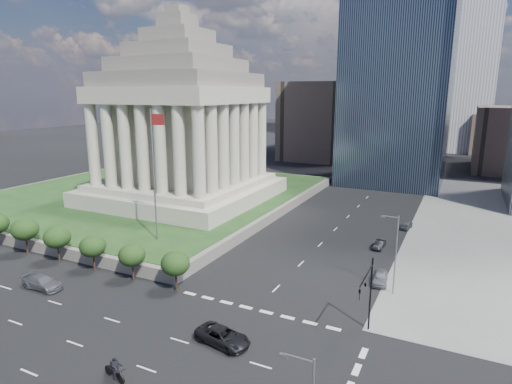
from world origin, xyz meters
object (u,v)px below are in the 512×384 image
Objects in this scene: street_lamp_north at (395,250)px; motorcycle_trail at (114,368)px; parked_sedan_far at (406,225)px; traffic_signal_ne at (367,290)px; parked_sedan_mid at (379,245)px; flagpole at (154,168)px; parked_sedan_near at (380,278)px; suv_grey at (42,282)px; war_memorial at (181,107)px; pickup_truck at (223,336)px.

street_lamp_north is 33.47m from motorcycle_trail.
motorcycle_trail is (-17.00, -55.16, 0.41)m from parked_sedan_far.
traffic_signal_ne is 2.11× the size of parked_sedan_mid.
parked_sedan_far is at bearing 91.46° from traffic_signal_ne.
flagpole is at bearing -178.37° from street_lamp_north.
parked_sedan_far is (2.50, 12.50, 0.03)m from parked_sedan_mid.
suv_grey is at bearing -158.57° from parked_sedan_near.
parked_sedan_mid is at bearing 105.73° from street_lamp_north.
parked_sedan_mid is 45.06m from motorcycle_trail.
war_memorial is 46.52m from suv_grey.
war_memorial is at bearing 148.82° from parked_sedan_near.
motorcycle_trail reaches higher than pickup_truck.
street_lamp_north is 5.76m from parked_sedan_near.
suv_grey is 22.98m from motorcycle_trail.
motorcycle_trail is (-18.00, -15.98, -4.18)m from traffic_signal_ne.
parked_sedan_near is 13.19m from parked_sedan_mid.
suv_grey reaches higher than parked_sedan_far.
street_lamp_north is 44.03m from suv_grey.
parked_sedan_far is (-1.83, 27.87, -5.00)m from street_lamp_north.
pickup_truck reaches higher than parked_sedan_near.
flagpole reaches higher than parked_sedan_near.
parked_sedan_near is (-1.83, 2.42, -4.89)m from street_lamp_north.
street_lamp_north is at bearing 85.81° from traffic_signal_ne.
traffic_signal_ne reaches higher than suv_grey.
street_lamp_north is (47.33, -23.00, -15.74)m from war_memorial.
parked_sedan_near is 34.23m from motorcycle_trail.
war_memorial reaches higher than flagpole.
street_lamp_north is 2.59× the size of parked_sedan_far.
parked_sedan_near is (33.33, 3.42, -12.34)m from flagpole.
traffic_signal_ne reaches higher than parked_sedan_near.
pickup_truck is 23.82m from parked_sedan_near.
parked_sedan_mid is at bearing 97.47° from traffic_signal_ne.
pickup_truck is at bearing -95.80° from parked_sedan_far.
traffic_signal_ne reaches higher than parked_sedan_far.
street_lamp_north is 16.75m from parked_sedan_mid.
motorcycle_trail is at bearing -138.40° from traffic_signal_ne.
pickup_truck is 10.44m from motorcycle_trail.
war_memorial is at bearing 132.94° from motorcycle_trail.
war_memorial is at bearing 172.41° from parked_sedan_mid.
flagpole reaches higher than suv_grey.
parked_sedan_mid is at bearing -93.41° from parked_sedan_far.
suv_grey is 1.97× the size of motorcycle_trail.
traffic_signal_ne is 14.47m from parked_sedan_near.
parked_sedan_mid is (8.82, 33.91, -0.18)m from pickup_truck.
traffic_signal_ne reaches higher than parked_sedan_mid.
street_lamp_north is 28.38m from parked_sedan_far.
traffic_signal_ne is at bearing -80.48° from suv_grey.
motorcycle_trail is at bearing -58.16° from flagpole.
pickup_truck is at bearing -125.34° from street_lamp_north.
traffic_signal_ne is 24.44m from motorcycle_trail.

